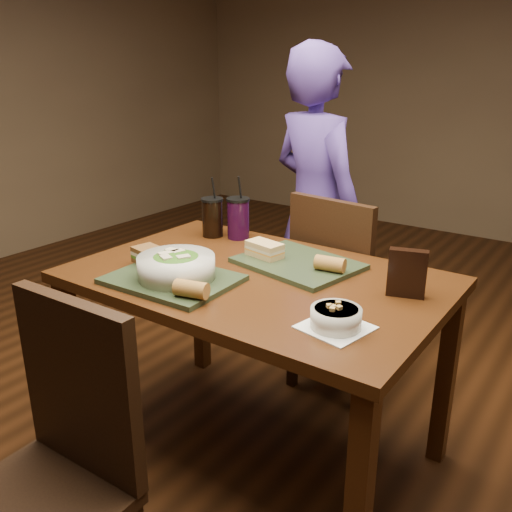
# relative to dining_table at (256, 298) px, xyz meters

# --- Properties ---
(ground) EXTENTS (6.00, 6.00, 0.00)m
(ground) POSITION_rel_dining_table_xyz_m (0.00, 0.00, -0.66)
(ground) COLOR #381C0B
(ground) RESTS_ON ground
(dining_table) EXTENTS (1.30, 0.85, 0.75)m
(dining_table) POSITION_rel_dining_table_xyz_m (0.00, 0.00, 0.00)
(dining_table) COLOR #40200C
(dining_table) RESTS_ON ground
(chair_near) EXTENTS (0.41, 0.41, 0.93)m
(chair_near) POSITION_rel_dining_table_xyz_m (-0.01, -0.86, -0.15)
(chair_near) COLOR black
(chair_near) RESTS_ON ground
(chair_far) EXTENTS (0.45, 0.46, 0.94)m
(chair_far) POSITION_rel_dining_table_xyz_m (0.04, 0.57, -0.14)
(chair_far) COLOR black
(chair_far) RESTS_ON ground
(diner) EXTENTS (0.66, 0.54, 1.56)m
(diner) POSITION_rel_dining_table_xyz_m (-0.22, 0.81, 0.12)
(diner) COLOR #412C79
(diner) RESTS_ON ground
(tray_near) EXTENTS (0.43, 0.33, 0.02)m
(tray_near) POSITION_rel_dining_table_xyz_m (-0.19, -0.22, 0.10)
(tray_near) COLOR #27331E
(tray_near) RESTS_ON dining_table
(tray_far) EXTENTS (0.47, 0.39, 0.02)m
(tray_far) POSITION_rel_dining_table_xyz_m (0.07, 0.16, 0.10)
(tray_far) COLOR #27331E
(tray_far) RESTS_ON dining_table
(salad_bowl) EXTENTS (0.26, 0.26, 0.09)m
(salad_bowl) POSITION_rel_dining_table_xyz_m (-0.18, -0.22, 0.15)
(salad_bowl) COLOR silver
(salad_bowl) RESTS_ON tray_near
(soup_bowl) EXTENTS (0.21, 0.21, 0.07)m
(soup_bowl) POSITION_rel_dining_table_xyz_m (0.42, -0.21, 0.12)
(soup_bowl) COLOR white
(soup_bowl) RESTS_ON dining_table
(sandwich_near) EXTENTS (0.14, 0.11, 0.06)m
(sandwich_near) POSITION_rel_dining_table_xyz_m (-0.36, -0.17, 0.14)
(sandwich_near) COLOR #593819
(sandwich_near) RESTS_ON tray_near
(sandwich_far) EXTENTS (0.15, 0.10, 0.06)m
(sandwich_far) POSITION_rel_dining_table_xyz_m (-0.06, 0.14, 0.14)
(sandwich_far) COLOR tan
(sandwich_far) RESTS_ON tray_far
(baguette_near) EXTENTS (0.12, 0.08, 0.05)m
(baguette_near) POSITION_rel_dining_table_xyz_m (-0.03, -0.31, 0.14)
(baguette_near) COLOR #AD7533
(baguette_near) RESTS_ON tray_near
(baguette_far) EXTENTS (0.11, 0.07, 0.05)m
(baguette_far) POSITION_rel_dining_table_xyz_m (0.22, 0.14, 0.13)
(baguette_far) COLOR #AD7533
(baguette_far) RESTS_ON tray_far
(cup_cola) EXTENTS (0.10, 0.10, 0.26)m
(cup_cola) POSITION_rel_dining_table_xyz_m (-0.42, 0.27, 0.18)
(cup_cola) COLOR black
(cup_cola) RESTS_ON dining_table
(cup_berry) EXTENTS (0.10, 0.10, 0.27)m
(cup_berry) POSITION_rel_dining_table_xyz_m (-0.32, 0.31, 0.18)
(cup_berry) COLOR black
(cup_berry) RESTS_ON dining_table
(chip_bag) EXTENTS (0.13, 0.07, 0.16)m
(chip_bag) POSITION_rel_dining_table_xyz_m (0.50, 0.12, 0.17)
(chip_bag) COLOR black
(chip_bag) RESTS_ON dining_table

